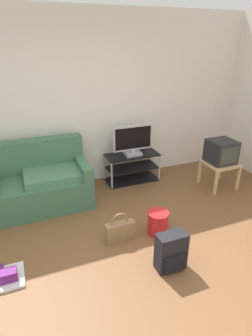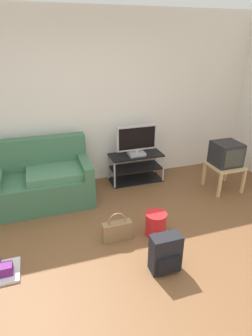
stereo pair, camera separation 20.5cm
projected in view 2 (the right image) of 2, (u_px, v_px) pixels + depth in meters
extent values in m
cube|color=brown|center=(129.00, 283.00, 2.84)|extent=(9.00, 9.80, 0.02)
cube|color=silver|center=(80.00, 102.00, 4.39)|extent=(9.00, 0.10, 2.70)
cube|color=#3D6B4C|center=(18.00, 193.00, 4.05)|extent=(2.14, 0.81, 0.44)
cube|color=#3D6B4C|center=(13.00, 156.00, 4.12)|extent=(2.14, 0.20, 0.49)
cube|color=#3D6B4C|center=(85.00, 165.00, 4.20)|extent=(0.14, 0.81, 0.19)
cube|color=#477857|center=(57.00, 173.00, 4.05)|extent=(0.86, 0.57, 0.10)
cube|color=black|center=(136.00, 155.00, 4.72)|extent=(0.90, 0.41, 0.02)
cube|color=black|center=(136.00, 167.00, 4.82)|extent=(0.86, 0.39, 0.02)
cube|color=black|center=(136.00, 179.00, 4.92)|extent=(0.90, 0.41, 0.02)
cylinder|color=#B7B7BC|center=(115.00, 176.00, 4.53)|extent=(0.03, 0.03, 0.48)
cylinder|color=#B7B7BC|center=(163.00, 169.00, 4.78)|extent=(0.03, 0.03, 0.48)
cylinder|color=#B7B7BC|center=(109.00, 166.00, 4.86)|extent=(0.03, 0.03, 0.48)
cylinder|color=#B7B7BC|center=(155.00, 160.00, 5.11)|extent=(0.03, 0.03, 0.48)
cube|color=#B2B2B7|center=(136.00, 153.00, 4.69)|extent=(0.27, 0.22, 0.05)
cube|color=#B2B2B7|center=(136.00, 151.00, 4.67)|extent=(0.05, 0.04, 0.04)
cube|color=#B2B2B7|center=(137.00, 138.00, 4.58)|extent=(0.68, 0.04, 0.42)
cube|color=black|center=(137.00, 138.00, 4.56)|extent=(0.62, 0.01, 0.36)
cube|color=tan|center=(225.00, 166.00, 4.47)|extent=(0.50, 0.50, 0.03)
cube|color=tan|center=(220.00, 186.00, 4.31)|extent=(0.04, 0.04, 0.40)
cube|color=tan|center=(243.00, 182.00, 4.43)|extent=(0.04, 0.04, 0.40)
cube|color=tan|center=(204.00, 174.00, 4.68)|extent=(0.04, 0.04, 0.40)
cube|color=tan|center=(226.00, 170.00, 4.81)|extent=(0.04, 0.04, 0.40)
cube|color=#232326|center=(226.00, 154.00, 4.40)|extent=(0.41, 0.39, 0.37)
cube|color=#333833|center=(234.00, 158.00, 4.23)|extent=(0.33, 0.01, 0.28)
cube|color=black|center=(165.00, 253.00, 2.92)|extent=(0.32, 0.17, 0.43)
cube|color=black|center=(169.00, 265.00, 2.87)|extent=(0.24, 0.04, 0.19)
cylinder|color=black|center=(154.00, 247.00, 2.98)|extent=(0.04, 0.04, 0.35)
cylinder|color=black|center=(169.00, 243.00, 3.03)|extent=(0.04, 0.04, 0.35)
cube|color=olive|center=(117.00, 231.00, 3.41)|extent=(0.36, 0.11, 0.24)
torus|color=olive|center=(117.00, 221.00, 3.35)|extent=(0.22, 0.02, 0.22)
cylinder|color=red|center=(156.00, 224.00, 3.49)|extent=(0.26, 0.26, 0.31)
cylinder|color=red|center=(156.00, 214.00, 3.43)|extent=(0.27, 0.27, 0.02)
cube|color=#661E70|center=(5.00, 270.00, 2.89)|extent=(0.16, 0.12, 0.11)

